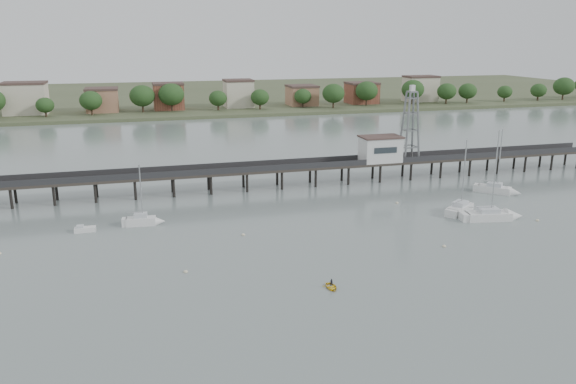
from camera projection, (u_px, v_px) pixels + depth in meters
name	position (u px, v px, depth m)	size (l,w,h in m)	color
ground_plane	(398.00, 341.00, 55.31)	(500.00, 500.00, 0.00)	gray
pier	(262.00, 170.00, 110.06)	(150.00, 5.00, 5.50)	#2D2823
pier_building	(380.00, 149.00, 115.67)	(8.40, 5.40, 5.30)	silver
lattice_tower	(410.00, 126.00, 116.14)	(3.20, 3.20, 15.50)	slate
sailboat_c	(463.00, 208.00, 96.30)	(7.94, 6.41, 13.25)	white
sailboat_e	(501.00, 190.00, 107.07)	(7.23, 7.20, 13.09)	white
sailboat_b	(146.00, 221.00, 89.21)	(6.22, 2.35, 10.26)	white
sailboat_d	(498.00, 216.00, 91.93)	(9.92, 4.37, 15.71)	white
white_tender	(84.00, 229.00, 86.11)	(3.17, 1.36, 1.22)	white
yellow_dinghy	(331.00, 288.00, 66.88)	(1.73, 0.50, 2.42)	yellow
dinghy_occupant	(331.00, 288.00, 66.88)	(0.35, 0.96, 0.23)	black
mooring_buoys	(313.00, 236.00, 84.29)	(82.07, 22.20, 0.39)	beige
far_shore	(183.00, 95.00, 277.83)	(500.00, 170.00, 10.40)	#475133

